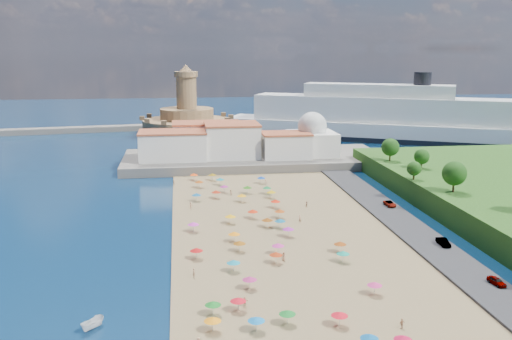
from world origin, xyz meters
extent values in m
plane|color=#071938|center=(0.00, 0.00, 0.00)|extent=(700.00, 700.00, 0.00)
cube|color=#59544C|center=(10.00, 73.00, 1.50)|extent=(90.00, 36.00, 3.00)
cube|color=#59544C|center=(-12.00, 108.00, 1.20)|extent=(18.00, 70.00, 2.40)
cube|color=silver|center=(-18.00, 69.00, 7.50)|extent=(22.00, 14.00, 9.00)
cube|color=silver|center=(2.00, 71.00, 8.50)|extent=(18.00, 16.00, 11.00)
cube|color=silver|center=(20.00, 67.00, 7.00)|extent=(16.00, 12.00, 8.00)
cube|color=silver|center=(-6.00, 83.00, 8.00)|extent=(24.00, 14.00, 10.00)
cube|color=silver|center=(30.00, 71.00, 7.00)|extent=(16.00, 16.00, 8.00)
sphere|color=silver|center=(30.00, 71.00, 13.00)|extent=(10.00, 10.00, 10.00)
cylinder|color=silver|center=(30.00, 71.00, 16.80)|extent=(1.20, 1.20, 1.60)
cylinder|color=#9D774E|center=(-12.00, 138.00, 4.00)|extent=(40.00, 40.00, 8.00)
cylinder|color=#9D774E|center=(-12.00, 138.00, 10.50)|extent=(24.00, 24.00, 5.00)
cylinder|color=#9D774E|center=(-12.00, 138.00, 20.00)|extent=(9.00, 9.00, 14.00)
cylinder|color=#9D774E|center=(-12.00, 138.00, 28.20)|extent=(10.40, 10.40, 2.40)
cone|color=#9D774E|center=(-12.00, 138.00, 30.90)|extent=(6.00, 6.00, 3.00)
cube|color=black|center=(70.22, 117.80, 1.10)|extent=(130.99, 79.18, 2.19)
cube|color=silver|center=(70.22, 117.80, 4.06)|extent=(129.92, 78.38, 8.12)
cube|color=silver|center=(70.22, 117.80, 13.54)|extent=(104.10, 63.02, 10.83)
cube|color=silver|center=(70.22, 117.80, 21.66)|extent=(62.14, 39.59, 5.41)
cylinder|color=black|center=(86.35, 109.72, 27.07)|extent=(7.22, 7.22, 5.41)
cylinder|color=gray|center=(-13.27, -17.73, 1.25)|extent=(0.07, 0.07, 2.00)
cone|color=#B10E0F|center=(-13.27, -17.73, 2.15)|extent=(2.50, 2.50, 0.60)
cylinder|color=gray|center=(-3.88, 32.46, 1.25)|extent=(0.07, 0.07, 2.00)
cone|color=#9D2178|center=(-3.88, 32.46, 2.15)|extent=(2.50, 2.50, 0.60)
cylinder|color=gray|center=(-4.37, 41.35, 1.25)|extent=(0.07, 0.07, 2.00)
cone|color=#0D6C7D|center=(-4.37, 41.35, 2.15)|extent=(2.50, 2.50, 0.60)
cylinder|color=gray|center=(-4.73, -14.84, 1.25)|extent=(0.07, 0.07, 2.00)
cone|color=#8A4D0C|center=(-4.73, -14.84, 2.15)|extent=(2.50, 2.50, 0.60)
cylinder|color=gray|center=(6.47, -7.29, 1.25)|extent=(0.07, 0.07, 2.00)
cone|color=purple|center=(6.47, -7.29, 2.15)|extent=(2.50, 2.50, 0.60)
cylinder|color=gray|center=(-6.91, -24.91, 1.25)|extent=(0.07, 0.07, 2.00)
cone|color=teal|center=(-6.91, -24.91, 2.15)|extent=(2.50, 2.50, 0.60)
cylinder|color=gray|center=(6.16, -47.40, 1.25)|extent=(0.07, 0.07, 2.00)
cone|color=red|center=(6.16, -47.40, 2.15)|extent=(2.50, 2.50, 0.60)
cylinder|color=gray|center=(-11.62, -41.44, 1.25)|extent=(0.07, 0.07, 2.00)
cone|color=#14731F|center=(-11.62, -41.44, 2.15)|extent=(2.50, 2.50, 0.60)
cylinder|color=gray|center=(7.06, 6.26, 1.25)|extent=(0.07, 0.07, 2.00)
cone|color=#A03F0E|center=(7.06, 6.26, 2.15)|extent=(2.50, 2.50, 0.60)
cylinder|color=gray|center=(-6.55, 26.52, 1.25)|extent=(0.07, 0.07, 2.00)
cone|color=#B4270E|center=(-6.55, 26.52, 2.15)|extent=(2.50, 2.50, 0.60)
cylinder|color=gray|center=(2.33, 30.41, 1.25)|extent=(0.07, 0.07, 2.00)
cone|color=#236712|center=(2.33, 30.41, 2.15)|extent=(2.50, 2.50, 0.60)
cylinder|color=gray|center=(13.79, -23.12, 1.25)|extent=(0.07, 0.07, 2.00)
cone|color=#0F8C6F|center=(13.79, -23.12, 2.15)|extent=(2.50, 2.50, 0.60)
cylinder|color=gray|center=(7.62, 29.39, 1.25)|extent=(0.07, 0.07, 2.00)
cone|color=#147134|center=(7.62, 29.39, 2.15)|extent=(2.50, 2.50, 0.60)
cylinder|color=gray|center=(-0.18, 21.80, 1.25)|extent=(0.07, 0.07, 2.00)
cone|color=orange|center=(-0.18, 21.80, 2.15)|extent=(2.50, 2.50, 0.60)
cylinder|color=gray|center=(-5.01, -32.78, 1.25)|extent=(0.07, 0.07, 2.00)
cone|color=#A82466|center=(-5.01, -32.78, 2.15)|extent=(2.50, 2.50, 0.60)
cylinder|color=gray|center=(-5.90, -47.35, 1.25)|extent=(0.07, 0.07, 2.00)
cone|color=#0E6BB6|center=(-5.90, -47.35, 2.15)|extent=(2.50, 2.50, 0.60)
cylinder|color=gray|center=(-13.38, -1.17, 1.25)|extent=(0.07, 0.07, 2.00)
cone|color=#CB2BB5|center=(-13.38, -1.17, 2.15)|extent=(2.50, 2.50, 0.60)
cylinder|color=gray|center=(-12.01, -46.57, 1.25)|extent=(0.07, 0.07, 2.00)
cone|color=orange|center=(-12.01, -46.57, 2.15)|extent=(2.50, 2.50, 0.60)
cylinder|color=gray|center=(3.05, -0.26, 1.25)|extent=(0.07, 0.07, 2.00)
cone|color=#7E3E0B|center=(3.05, -0.26, 2.15)|extent=(2.50, 2.50, 0.60)
cylinder|color=gray|center=(7.83, 41.73, 1.25)|extent=(0.07, 0.07, 2.00)
cone|color=#0B3694|center=(7.83, 41.73, 2.15)|extent=(2.50, 2.50, 0.60)
cylinder|color=gray|center=(-11.83, 24.23, 1.25)|extent=(0.07, 0.07, 2.00)
cone|color=#0F5489|center=(-11.83, 24.23, 2.15)|extent=(2.50, 2.50, 0.60)
cylinder|color=gray|center=(8.07, 24.49, 1.25)|extent=(0.07, 0.07, 2.00)
cone|color=#C99F0A|center=(8.07, 24.49, 2.15)|extent=(2.50, 2.50, 0.60)
cone|color=#0B5897|center=(8.24, -54.31, 2.15)|extent=(2.50, 2.50, 0.60)
cylinder|color=gray|center=(7.56, 15.10, 1.25)|extent=(0.07, 0.07, 2.00)
cone|color=red|center=(7.56, 15.10, 2.15)|extent=(2.50, 2.50, 0.60)
cylinder|color=gray|center=(-1.17, -45.89, 1.25)|extent=(0.07, 0.07, 2.00)
cone|color=#147224|center=(-1.17, -45.89, 2.15)|extent=(2.50, 2.50, 0.60)
cylinder|color=gray|center=(0.75, 6.88, 1.25)|extent=(0.07, 0.07, 2.00)
cone|color=red|center=(0.75, 6.88, 2.15)|extent=(2.50, 2.50, 0.60)
cylinder|color=gray|center=(-11.71, 48.63, 1.25)|extent=(0.07, 0.07, 2.00)
cone|color=#FE460B|center=(-11.71, 48.63, 2.15)|extent=(2.50, 2.50, 0.60)
cylinder|color=gray|center=(14.77, -37.80, 1.25)|extent=(0.07, 0.07, 2.00)
cone|color=#CA2B74|center=(14.77, -37.80, 2.15)|extent=(2.50, 2.50, 0.60)
cylinder|color=gray|center=(-5.22, -8.98, 1.25)|extent=(0.07, 0.07, 2.00)
cone|color=orange|center=(-5.22, -8.98, 2.15)|extent=(2.50, 2.50, 0.60)
cylinder|color=gray|center=(5.77, -1.26, 1.25)|extent=(0.07, 0.07, 2.00)
cone|color=#0E5E84|center=(5.77, -1.26, 2.15)|extent=(2.50, 2.50, 0.60)
cylinder|color=gray|center=(14.74, -17.89, 1.25)|extent=(0.07, 0.07, 2.00)
cone|color=#87390C|center=(14.74, -17.89, 2.15)|extent=(2.50, 2.50, 0.60)
cone|color=#C60F3B|center=(12.52, -55.25, 2.15)|extent=(2.50, 2.50, 0.60)
cylinder|color=gray|center=(-6.17, 47.82, 1.25)|extent=(0.07, 0.07, 2.00)
cone|color=#98720D|center=(-6.17, 47.82, 2.15)|extent=(2.50, 2.50, 0.60)
cylinder|color=gray|center=(1.28, -22.01, 1.25)|extent=(0.07, 0.07, 2.00)
cone|color=#A42E0D|center=(1.28, -22.01, 2.15)|extent=(2.50, 2.50, 0.60)
cylinder|color=gray|center=(2.51, -17.18, 1.25)|extent=(0.07, 0.07, 2.00)
cone|color=#C32987|center=(2.51, -17.18, 2.15)|extent=(2.50, 2.50, 0.60)
cylinder|color=gray|center=(-4.86, 3.59, 1.25)|extent=(0.07, 0.07, 2.00)
cone|color=#E5A20C|center=(-4.86, 3.59, 2.15)|extent=(2.50, 2.50, 0.60)
cylinder|color=gray|center=(-10.51, 38.95, 1.25)|extent=(0.07, 0.07, 2.00)
cone|color=#A0450E|center=(-10.51, 38.95, 2.15)|extent=(2.50, 2.50, 0.60)
cylinder|color=gray|center=(-7.76, -40.65, 1.25)|extent=(0.07, 0.07, 2.00)
cone|color=red|center=(-7.76, -40.65, 2.15)|extent=(2.50, 2.50, 0.60)
imported|color=tan|center=(14.80, -49.37, 1.03)|extent=(0.99, 0.66, 1.56)
imported|color=tan|center=(8.89, 39.45, 1.09)|extent=(0.86, 1.20, 1.69)
imported|color=tan|center=(-14.02, -26.70, 1.10)|extent=(0.50, 0.68, 1.69)
imported|color=tan|center=(2.96, -20.94, 1.13)|extent=(1.02, 0.88, 1.76)
imported|color=tan|center=(15.44, 14.75, 1.03)|extent=(0.49, 1.46, 1.56)
imported|color=tan|center=(-17.74, 42.91, 1.08)|extent=(0.64, 1.05, 1.67)
imported|color=tan|center=(-2.42, 29.00, 1.07)|extent=(0.94, 1.01, 1.65)
imported|color=tan|center=(-13.51, 17.01, 1.15)|extent=(1.35, 1.17, 1.81)
imported|color=tan|center=(11.00, 2.01, 1.19)|extent=(0.78, 0.61, 1.87)
imported|color=tan|center=(-6.55, -39.18, 1.04)|extent=(1.50, 1.15, 1.58)
imported|color=white|center=(-28.96, -43.17, 0.81)|extent=(3.77, 4.28, 1.61)
imported|color=gray|center=(36.00, -18.13, 1.42)|extent=(1.64, 4.40, 1.43)
imported|color=gray|center=(36.00, 11.32, 1.34)|extent=(2.17, 4.63, 1.28)
imported|color=gray|center=(36.00, -37.77, 1.34)|extent=(2.01, 3.92, 1.28)
cylinder|color=#382314|center=(48.39, 3.25, 7.61)|extent=(0.50, 0.50, 3.22)
sphere|color=#14380F|center=(48.39, 3.25, 10.51)|extent=(5.79, 5.79, 5.79)
cylinder|color=#382314|center=(44.38, 17.08, 7.04)|extent=(0.50, 0.50, 2.09)
sphere|color=#14380F|center=(44.38, 17.08, 8.93)|extent=(3.76, 3.76, 3.76)
cylinder|color=#382314|center=(52.26, 30.33, 7.21)|extent=(0.50, 0.50, 2.42)
sphere|color=#14380F|center=(52.26, 30.33, 9.39)|extent=(4.36, 4.36, 4.36)
cylinder|color=#382314|center=(47.42, 42.17, 7.49)|extent=(0.50, 0.50, 2.99)
sphere|color=#14380F|center=(47.42, 42.17, 10.18)|extent=(5.38, 5.38, 5.38)
camera|label=1|loc=(-16.01, -120.62, 39.36)|focal=40.00mm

